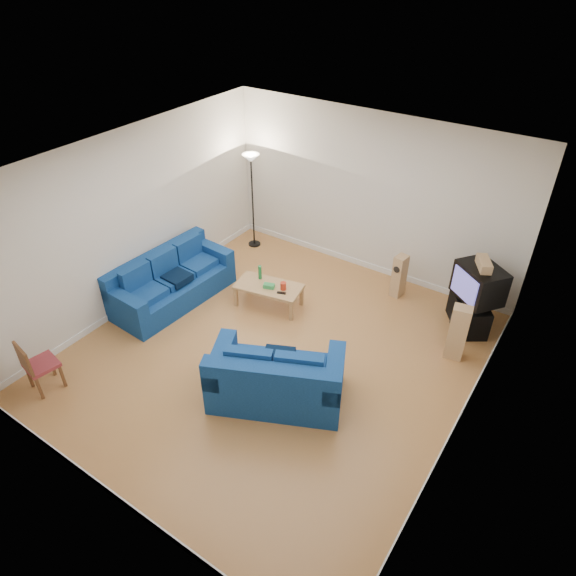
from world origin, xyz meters
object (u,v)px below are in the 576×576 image
Objects in this scene: sofa_three_seat at (170,284)px; tv_stand at (468,313)px; sofa_loveseat at (276,381)px; coffee_table at (269,288)px; television at (479,283)px.

tv_stand is at bearing 118.62° from sofa_three_seat.
sofa_three_seat is at bearing 137.61° from sofa_loveseat.
television is at bearing 23.57° from coffee_table.
sofa_loveseat is at bearing -62.80° from tv_stand.
coffee_table is (1.65, 0.85, 0.05)m from sofa_three_seat.
tv_stand is at bearing 24.09° from coffee_table.
sofa_three_seat is 1.10× the size of sofa_loveseat.
sofa_loveseat is 2.27× the size of television.
sofa_three_seat is 2.73× the size of tv_stand.
sofa_three_seat is at bearing -118.22° from television.
tv_stand is 0.91× the size of television.
tv_stand is (4.89, 2.30, -0.07)m from sofa_three_seat.
television reaches higher than sofa_loveseat.
tv_stand is (1.79, 3.29, -0.09)m from sofa_loveseat.
sofa_three_seat is 3.26m from sofa_loveseat.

